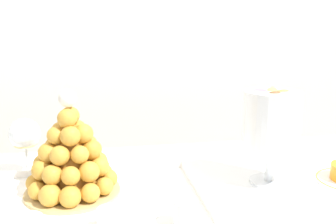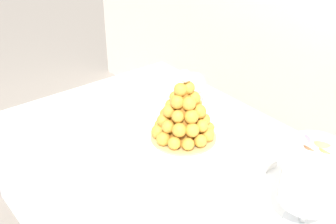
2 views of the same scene
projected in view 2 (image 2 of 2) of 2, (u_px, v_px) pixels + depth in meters
The scene contains 9 objects.
buffet_table at pixel (206, 205), 1.39m from camera, with size 1.59×0.86×0.79m.
serving_tray at pixel (167, 147), 1.45m from camera, with size 0.59×0.42×0.02m.
croquembouche at pixel (184, 114), 1.45m from camera, with size 0.23×0.23×0.26m.
dessert_cup_left at pixel (105, 125), 1.53m from camera, with size 0.06×0.06×0.05m.
dessert_cup_mid_left at pixel (124, 143), 1.43m from camera, with size 0.06×0.06×0.05m.
dessert_cup_centre at pixel (151, 165), 1.32m from camera, with size 0.06×0.06×0.05m.
dessert_cup_mid_right at pixel (182, 189), 1.22m from camera, with size 0.05×0.05×0.05m.
macaron_goblet at pixel (311, 174), 1.08m from camera, with size 0.14×0.14×0.26m.
wine_glass at pixel (194, 85), 1.62m from camera, with size 0.08×0.08×0.16m.
Camera 2 is at (0.76, -0.75, 1.62)m, focal length 46.37 mm.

